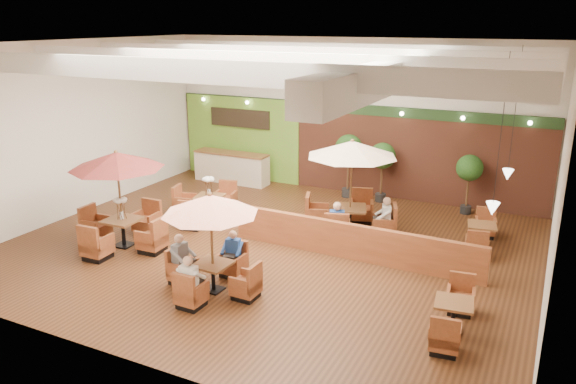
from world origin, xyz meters
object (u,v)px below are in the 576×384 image
Objects in this scene: table_1 at (211,224)px; table_5 at (481,236)px; table_2 at (351,171)px; booth_divider at (352,241)px; topiary_2 at (469,170)px; topiary_0 at (349,151)px; diner_0 at (190,276)px; diner_2 at (182,254)px; diner_3 at (337,220)px; topiary_1 at (382,158)px; table_3 at (203,204)px; table_4 at (453,317)px; table_0 at (119,182)px; service_counter at (232,167)px; diner_1 at (233,248)px; diner_4 at (385,214)px.

table_1 reaches higher than table_5.
table_1 is 5.12m from table_2.
topiary_2 is at bearing 68.73° from booth_divider.
diner_0 is (-0.26, -9.11, -0.93)m from topiary_0.
booth_divider is 4.46m from diner_2.
topiary_2 reaches higher than diner_3.
diner_0 is (-1.48, -9.11, -0.80)m from topiary_1.
table_3 is (-3.10, 4.11, -1.20)m from table_1.
diner_3 is at bearing -16.35° from table_3.
topiary_1 is at bearing 0.00° from topiary_0.
table_3 is 3.38× the size of diner_2.
table_4 is at bearing -98.68° from table_5.
table_3 is 6.26m from topiary_1.
table_0 reaches higher than table_5.
booth_divider is at bearing 59.19° from diner_0.
diner_3 is (-3.64, -1.70, 0.45)m from table_5.
table_3 is 1.28× the size of topiary_1.
topiary_1 is at bearing 79.06° from diner_0.
table_2 reaches higher than topiary_0.
service_counter is at bearing -178.70° from topiary_2.
diner_1 is 0.85× the size of diner_3.
table_5 is at bearing 3.13° from diner_3.
topiary_1 is at bearing 109.89° from table_4.
table_4 is (9.12, -0.54, -1.53)m from table_0.
diner_3 reaches higher than service_counter.
topiary_1 reaches higher than diner_0.
service_counter is at bearing 145.41° from booth_divider.
service_counter is 7.00m from table_0.
topiary_2 is at bearing 63.49° from table_1.
diner_3 is at bearing -88.78° from topiary_1.
diner_0 is 6.31m from diner_4.
table_4 and table_5 have the same top height.
table_4 is 1.02× the size of topiary_0.
table_1 is 4.22m from diner_3.
table_4 is at bearing -62.00° from diner_3.
table_5 is 1.12× the size of topiary_1.
diner_2 is at bearing -133.26° from booth_divider.
booth_divider is 4.64m from diner_0.
diner_2 is 0.97× the size of diner_4.
table_0 is at bearing -109.06° from diner_2.
topiary_2 is at bearing 150.60° from diner_2.
diner_3 is (-0.67, 0.65, 0.29)m from booth_divider.
table_2 is 3.81× the size of diner_0.
booth_divider is 1.76m from diner_4.
diner_0 is (-2.25, -4.04, 0.27)m from booth_divider.
table_2 is (-0.67, 1.70, 1.44)m from booth_divider.
table_3 is at bearing 120.22° from diner_0.
diner_3 is 1.04× the size of diner_4.
topiary_0 reaches higher than table_3.
table_2 is 3.62m from topiary_0.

